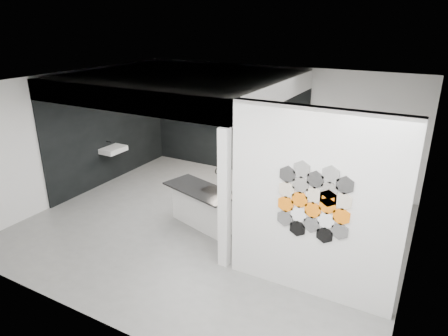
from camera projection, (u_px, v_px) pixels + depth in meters
floor at (212, 227)px, 7.87m from camera, size 7.00×6.00×0.01m
partition_panel at (313, 206)px, 5.55m from camera, size 2.45×0.15×2.80m
bay_clad_back at (226, 126)px, 10.46m from camera, size 4.40×0.04×2.35m
bay_clad_left at (111, 134)px, 9.83m from camera, size 0.04×4.00×2.35m
bulkhead at (182, 84)px, 8.36m from camera, size 4.40×4.00×0.40m
corner_column at (224, 200)px, 6.26m from camera, size 0.16×0.16×2.35m
fascia_beam at (118, 99)px, 6.79m from camera, size 4.40×0.16×0.40m
wall_basin at (113, 150)px, 9.67m from camera, size 0.40×0.60×0.12m
display_shelf at (228, 123)px, 10.29m from camera, size 3.00×0.15×0.04m
kitchen_island at (203, 206)px, 7.79m from camera, size 1.64×1.06×1.22m
stockpot at (196, 115)px, 10.69m from camera, size 0.20×0.20×0.15m
kettle at (274, 125)px, 9.68m from camera, size 0.21×0.21×0.16m
glass_bowl at (277, 127)px, 9.66m from camera, size 0.16×0.16×0.09m
glass_vase at (277, 126)px, 9.65m from camera, size 0.13×0.13×0.14m
bottle_dark at (213, 118)px, 10.46m from camera, size 0.07×0.07×0.15m
utensil_cup at (201, 117)px, 10.63m from camera, size 0.08×0.08×0.10m
hex_tile_cluster at (314, 202)px, 5.42m from camera, size 1.04×0.02×1.16m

